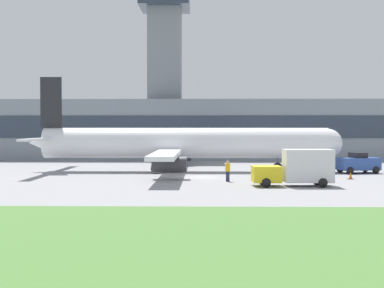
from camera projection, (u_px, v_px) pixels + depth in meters
ground_plane at (199, 177)px, 47.17m from camera, size 400.00×400.00×0.00m
terminal_building at (198, 124)px, 74.96m from camera, size 83.04×10.74×24.60m
smokestack_left at (163, 63)px, 108.47m from camera, size 2.48×2.48×34.69m
airplane at (181, 144)px, 52.80m from camera, size 31.02×29.30×9.37m
pushback_tug at (358, 164)px, 51.18m from camera, size 4.16×3.21×1.98m
fuel_truck at (298, 168)px, 39.80m from camera, size 5.98×2.70×2.75m
ground_crew_person at (228, 171)px, 43.22m from camera, size 0.53×0.53×1.70m
traffic_cone_near_nose at (351, 176)px, 45.21m from camera, size 0.46×0.46×0.63m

